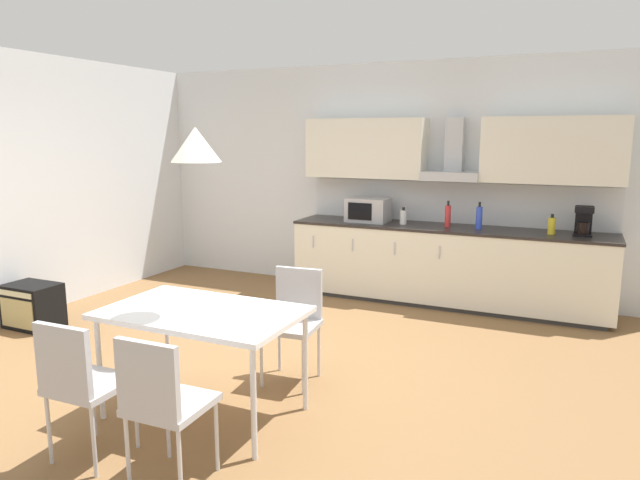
# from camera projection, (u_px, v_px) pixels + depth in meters

# --- Properties ---
(ground_plane) EXTENTS (8.58, 8.52, 0.02)m
(ground_plane) POSITION_uv_depth(u_px,v_px,m) (250.00, 369.00, 4.70)
(ground_plane) COLOR brown
(wall_back) EXTENTS (6.86, 0.10, 2.74)m
(wall_back) POSITION_uv_depth(u_px,v_px,m) (371.00, 178.00, 7.03)
(wall_back) COLOR silver
(wall_back) RESTS_ON ground_plane
(kitchen_counter) EXTENTS (3.51, 0.68, 0.88)m
(kitchen_counter) POSITION_uv_depth(u_px,v_px,m) (445.00, 265.00, 6.44)
(kitchen_counter) COLOR #333333
(kitchen_counter) RESTS_ON ground_plane
(backsplash_tile) EXTENTS (3.49, 0.02, 0.47)m
(backsplash_tile) POSITION_uv_depth(u_px,v_px,m) (454.00, 203.00, 6.60)
(backsplash_tile) COLOR silver
(backsplash_tile) RESTS_ON kitchen_counter
(upper_wall_cabinets) EXTENTS (3.49, 0.40, 0.69)m
(upper_wall_cabinets) POSITION_uv_depth(u_px,v_px,m) (453.00, 150.00, 6.35)
(upper_wall_cabinets) COLOR silver
(microwave) EXTENTS (0.48, 0.35, 0.28)m
(microwave) POSITION_uv_depth(u_px,v_px,m) (368.00, 210.00, 6.71)
(microwave) COLOR #ADADB2
(microwave) RESTS_ON kitchen_counter
(coffee_maker) EXTENTS (0.18, 0.19, 0.30)m
(coffee_maker) POSITION_uv_depth(u_px,v_px,m) (584.00, 221.00, 5.79)
(coffee_maker) COLOR black
(coffee_maker) RESTS_ON kitchen_counter
(bottle_white) EXTENTS (0.08, 0.08, 0.20)m
(bottle_white) POSITION_uv_depth(u_px,v_px,m) (403.00, 217.00, 6.53)
(bottle_white) COLOR white
(bottle_white) RESTS_ON kitchen_counter
(bottle_red) EXTENTS (0.07, 0.07, 0.29)m
(bottle_red) POSITION_uv_depth(u_px,v_px,m) (448.00, 216.00, 6.34)
(bottle_red) COLOR red
(bottle_red) RESTS_ON kitchen_counter
(bottle_yellow) EXTENTS (0.08, 0.08, 0.21)m
(bottle_yellow) POSITION_uv_depth(u_px,v_px,m) (552.00, 226.00, 5.87)
(bottle_yellow) COLOR yellow
(bottle_yellow) RESTS_ON kitchen_counter
(bottle_blue) EXTENTS (0.07, 0.07, 0.30)m
(bottle_blue) POSITION_uv_depth(u_px,v_px,m) (479.00, 218.00, 6.18)
(bottle_blue) COLOR blue
(bottle_blue) RESTS_ON kitchen_counter
(dining_table) EXTENTS (1.31, 0.81, 0.74)m
(dining_table) POSITION_uv_depth(u_px,v_px,m) (202.00, 317.00, 3.81)
(dining_table) COLOR white
(dining_table) RESTS_ON ground_plane
(chair_near_left) EXTENTS (0.41, 0.41, 0.87)m
(chair_near_left) POSITION_uv_depth(u_px,v_px,m) (79.00, 377.00, 3.26)
(chair_near_left) COLOR #B2B2B7
(chair_near_left) RESTS_ON ground_plane
(chair_far_right) EXTENTS (0.43, 0.43, 0.87)m
(chair_far_right) POSITION_uv_depth(u_px,v_px,m) (294.00, 313.00, 4.42)
(chair_far_right) COLOR #B2B2B7
(chair_far_right) RESTS_ON ground_plane
(chair_near_right) EXTENTS (0.41, 0.41, 0.87)m
(chair_near_right) POSITION_uv_depth(u_px,v_px,m) (161.00, 396.00, 3.01)
(chair_near_right) COLOR #B2B2B7
(chair_near_right) RESTS_ON ground_plane
(guitar_amp) EXTENTS (0.52, 0.37, 0.44)m
(guitar_amp) POSITION_uv_depth(u_px,v_px,m) (33.00, 306.00, 5.67)
(guitar_amp) COLOR black
(guitar_amp) RESTS_ON ground_plane
(pendant_lamp) EXTENTS (0.32, 0.32, 0.22)m
(pendant_lamp) POSITION_uv_depth(u_px,v_px,m) (196.00, 145.00, 3.60)
(pendant_lamp) COLOR silver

